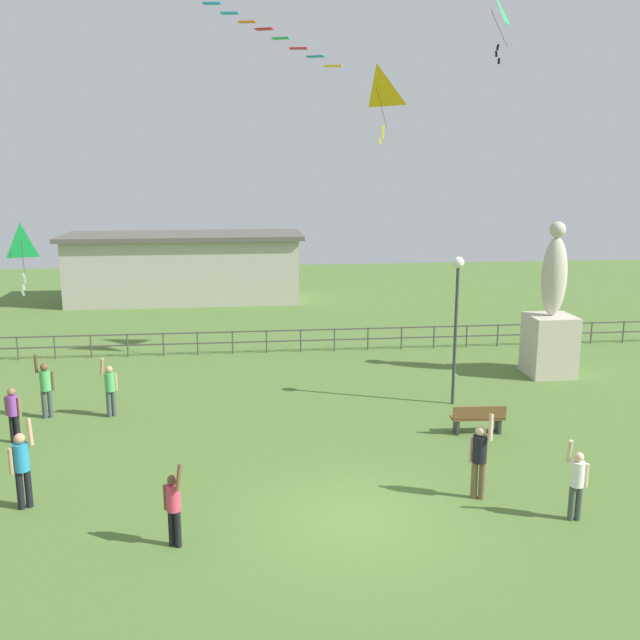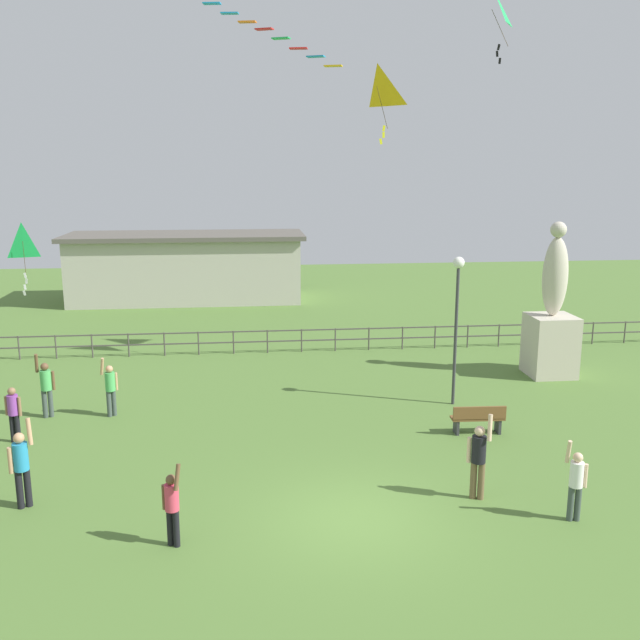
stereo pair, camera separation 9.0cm
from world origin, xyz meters
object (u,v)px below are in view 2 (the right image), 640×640
object	(u,v)px
statue_monument	(552,326)
person_2	(576,481)
person_6	(478,456)
lamppost	(457,299)
person_1	(21,464)
kite_1	(23,243)
person_4	(13,411)
kite_0	(377,88)
person_3	(110,386)
person_7	(172,504)
person_5	(46,385)
park_bench	(478,418)
kite_3	(492,11)

from	to	relation	value
statue_monument	person_2	size ratio (longest dim) A/B	3.06
statue_monument	person_6	size ratio (longest dim) A/B	2.70
lamppost	person_1	bearing A→B (deg)	-153.35
person_1	person_6	xyz separation A→B (m)	(10.11, -0.66, -0.00)
statue_monument	person_6	world-z (taller)	statue_monument
kite_1	statue_monument	bearing A→B (deg)	-10.05
person_4	kite_0	xyz separation A→B (m)	(10.92, 5.50, 9.10)
person_2	person_6	distance (m)	2.11
person_3	person_6	size ratio (longest dim) A/B	0.91
person_3	lamppost	bearing A→B (deg)	-0.12
lamppost	person_7	distance (m)	11.44
person_2	person_7	xyz separation A→B (m)	(-8.40, -0.14, -0.01)
person_5	person_6	xyz separation A→B (m)	(11.15, -6.54, 0.03)
lamppost	park_bench	xyz separation A→B (m)	(-0.05, -2.58, -2.94)
lamppost	person_1	size ratio (longest dim) A/B	2.30
statue_monument	lamppost	size ratio (longest dim) A/B	1.17
person_3	kite_1	distance (m)	8.19
person_3	kite_1	xyz separation A→B (m)	(-4.02, 6.11, 3.71)
person_1	kite_3	xyz separation A→B (m)	(13.55, 9.86, 11.56)
person_2	person_4	bearing A→B (deg)	156.34
park_bench	person_7	size ratio (longest dim) A/B	0.85
statue_monument	kite_0	xyz separation A→B (m)	(-6.32, 0.93, 8.17)
kite_0	kite_3	world-z (taller)	kite_3
person_1	kite_3	size ratio (longest dim) A/B	0.85
person_1	person_4	world-z (taller)	person_1
person_7	kite_0	distance (m)	15.83
kite_0	kite_1	world-z (taller)	kite_0
person_6	kite_3	xyz separation A→B (m)	(3.43, 10.52, 11.56)
statue_monument	person_4	xyz separation A→B (m)	(-17.24, -4.58, -0.93)
person_2	person_6	bearing A→B (deg)	145.33
person_4	kite_0	distance (m)	15.24
person_4	person_5	size ratio (longest dim) A/B	0.79
person_2	person_4	size ratio (longest dim) A/B	1.16
person_1	kite_0	distance (m)	16.14
person_1	kite_3	distance (m)	20.36
person_6	person_7	world-z (taller)	person_6
person_3	statue_monument	bearing A→B (deg)	10.34
kite_0	kite_1	size ratio (longest dim) A/B	0.94
person_7	kite_0	bearing A→B (deg)	61.94
person_7	person_3	bearing A→B (deg)	108.40
park_bench	person_1	distance (m)	11.87
park_bench	lamppost	bearing A→B (deg)	88.89
person_1	person_2	xyz separation A→B (m)	(11.84, -1.86, -0.12)
lamppost	person_4	bearing A→B (deg)	-171.95
person_7	kite_0	size ratio (longest dim) A/B	0.70
statue_monument	person_7	distance (m)	16.29
person_2	person_7	distance (m)	8.40
statue_monument	lamppost	distance (m)	5.41
person_1	person_4	xyz separation A→B (m)	(-1.39, 3.94, -0.13)
person_5	kite_0	distance (m)	14.33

